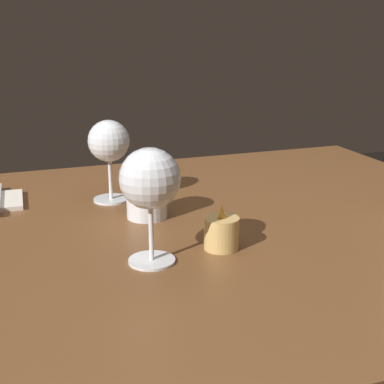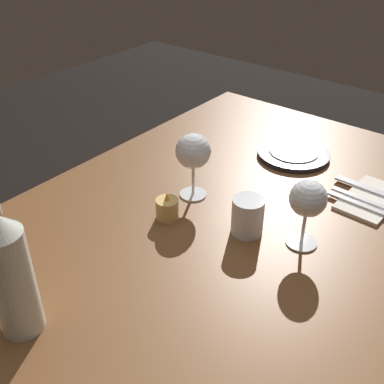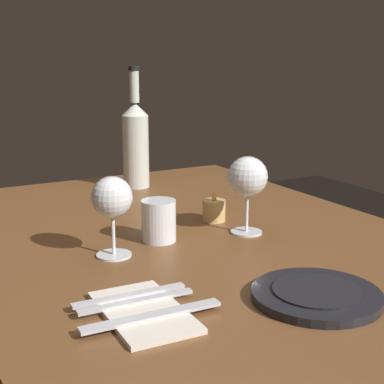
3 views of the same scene
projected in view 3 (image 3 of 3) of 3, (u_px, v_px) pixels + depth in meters
The scene contains 11 objects.
dining_table at pixel (193, 279), 1.20m from camera, with size 1.30×0.90×0.74m.
wine_glass_left at pixel (112, 199), 1.05m from camera, with size 0.08×0.08×0.15m.
wine_glass_right at pixel (248, 179), 1.18m from camera, with size 0.08×0.08×0.16m.
wine_bottle at pixel (136, 142), 1.59m from camera, with size 0.07×0.07×0.33m.
water_tumbler at pixel (159, 223), 1.15m from camera, with size 0.07×0.07×0.08m.
votive_candle at pixel (214, 211), 1.29m from camera, with size 0.05×0.05×0.07m.
dinner_plate at pixel (316, 295), 0.88m from camera, with size 0.20×0.20×0.02m.
folded_napkin at pixel (143, 312), 0.83m from camera, with size 0.19×0.12×0.01m.
fork_inner at pixel (136, 301), 0.85m from camera, with size 0.02×0.18×0.00m.
fork_outer at pixel (130, 295), 0.87m from camera, with size 0.02×0.18×0.00m.
table_knife at pixel (152, 316), 0.81m from camera, with size 0.03×0.21×0.00m.
Camera 3 is at (0.98, -0.55, 1.11)m, focal length 53.88 mm.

